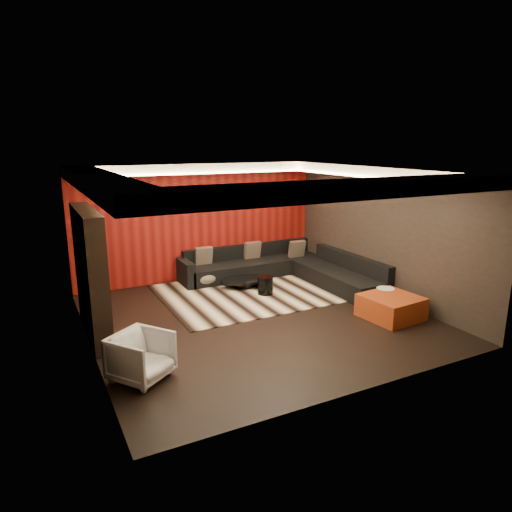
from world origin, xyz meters
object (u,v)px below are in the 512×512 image
drum_stool (265,285)px  orange_ottoman (391,307)px  coffee_table (245,283)px  armchair (141,357)px  sectional_sofa (285,270)px  white_side_table (385,299)px

drum_stool → orange_ottoman: size_ratio=0.41×
coffee_table → orange_ottoman: orange_ottoman is taller
coffee_table → orange_ottoman: 3.39m
coffee_table → orange_ottoman: size_ratio=1.18×
armchair → sectional_sofa: (4.23, 3.19, -0.08)m
drum_stool → white_side_table: bearing=-47.8°
coffee_table → orange_ottoman: bearing=-60.5°
drum_stool → armchair: size_ratio=0.54×
white_side_table → armchair: bearing=-173.6°
drum_stool → armchair: bearing=-143.5°
white_side_table → orange_ottoman: size_ratio=0.45×
white_side_table → sectional_sofa: size_ratio=0.12×
drum_stool → white_side_table: (1.71, -1.88, 0.00)m
white_side_table → armchair: 5.03m
armchair → white_side_table: bearing=-29.5°
orange_ottoman → drum_stool: bearing=123.2°
white_side_table → drum_stool: bearing=132.2°
coffee_table → white_side_table: size_ratio=2.61×
coffee_table → sectional_sofa: sectional_sofa is taller
coffee_table → armchair: armchair is taller
coffee_table → white_side_table: (1.88, -2.54, 0.10)m
coffee_table → sectional_sofa: (1.11, 0.09, 0.15)m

